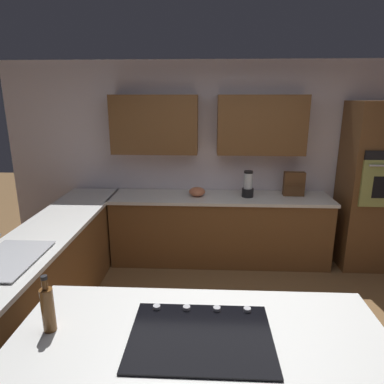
{
  "coord_description": "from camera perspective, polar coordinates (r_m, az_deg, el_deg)",
  "views": [
    {
      "loc": [
        0.26,
        2.55,
        2.14
      ],
      "look_at": [
        0.44,
        -1.11,
        1.12
      ],
      "focal_mm": 32.05,
      "sensor_mm": 36.0,
      "label": 1
    }
  ],
  "objects": [
    {
      "name": "island_top",
      "position": [
        2.0,
        1.46,
        -23.53
      ],
      "size": [
        2.04,
        0.96,
        0.04
      ],
      "primitive_type": "cube",
      "color": "silver",
      "rests_on": "island_base"
    },
    {
      "name": "countertop_side",
      "position": [
        3.69,
        -22.55,
        -5.67
      ],
      "size": [
        0.64,
        2.94,
        0.04
      ],
      "primitive_type": "cube",
      "color": "silver",
      "rests_on": "lower_cabinets_side"
    },
    {
      "name": "wall_oven",
      "position": [
        4.88,
        28.29,
        0.76
      ],
      "size": [
        0.8,
        0.66,
        2.1
      ],
      "color": "brown",
      "rests_on": "ground"
    },
    {
      "name": "countertop_back",
      "position": [
        4.45,
        4.71,
        -0.94
      ],
      "size": [
        2.84,
        0.64,
        0.04
      ],
      "primitive_type": "cube",
      "color": "silver",
      "rests_on": "lower_cabinets_back"
    },
    {
      "name": "lower_cabinets_back",
      "position": [
        4.6,
        4.59,
        -6.33
      ],
      "size": [
        2.8,
        0.6,
        0.86
      ],
      "primitive_type": "cube",
      "color": "brown",
      "rests_on": "ground"
    },
    {
      "name": "ground_plane",
      "position": [
        3.34,
        7.27,
        -24.48
      ],
      "size": [
        14.0,
        14.0,
        0.0
      ],
      "primitive_type": "plane",
      "color": "brown"
    },
    {
      "name": "blender",
      "position": [
        4.43,
        9.29,
        1.04
      ],
      "size": [
        0.15,
        0.15,
        0.34
      ],
      "color": "black",
      "rests_on": "countertop_back"
    },
    {
      "name": "sink_unit",
      "position": [
        3.09,
        -28.45,
        -9.74
      ],
      "size": [
        0.46,
        0.7,
        0.23
      ],
      "color": "#515456",
      "rests_on": "countertop_side"
    },
    {
      "name": "oil_bottle",
      "position": [
        2.11,
        -22.86,
        -17.4
      ],
      "size": [
        0.07,
        0.07,
        0.33
      ],
      "color": "brown",
      "rests_on": "island_top"
    },
    {
      "name": "lower_cabinets_side",
      "position": [
        3.87,
        -21.85,
        -11.92
      ],
      "size": [
        0.6,
        2.9,
        0.86
      ],
      "primitive_type": "cube",
      "color": "brown",
      "rests_on": "ground"
    },
    {
      "name": "spice_rack",
      "position": [
        4.62,
        16.6,
        1.31
      ],
      "size": [
        0.26,
        0.11,
        0.31
      ],
      "color": "brown",
      "rests_on": "countertop_back"
    },
    {
      "name": "wall_back",
      "position": [
        4.65,
        5.09,
        6.7
      ],
      "size": [
        6.0,
        0.44,
        2.6
      ],
      "color": "silver",
      "rests_on": "ground"
    },
    {
      "name": "mixing_bowl",
      "position": [
        4.43,
        0.86,
        0.05
      ],
      "size": [
        0.21,
        0.21,
        0.12
      ],
      "primitive_type": "ellipsoid",
      "color": "#CC724C",
      "rests_on": "countertop_back"
    },
    {
      "name": "cooktop",
      "position": [
        1.99,
        1.47,
        -22.81
      ],
      "size": [
        0.76,
        0.56,
        0.03
      ],
      "color": "black",
      "rests_on": "island_top"
    }
  ]
}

